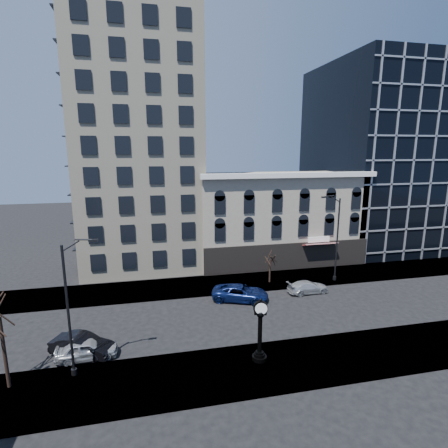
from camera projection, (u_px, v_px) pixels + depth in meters
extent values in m
plane|color=black|center=(212.00, 319.00, 32.10)|extent=(160.00, 160.00, 0.00)
cube|color=gray|center=(199.00, 286.00, 39.73)|extent=(160.00, 6.00, 0.12)
cube|color=gray|center=(233.00, 371.00, 24.44)|extent=(160.00, 6.00, 0.12)
cube|color=beige|center=(139.00, 120.00, 45.04)|extent=(15.00, 15.00, 38.00)
cube|color=#9E9482|center=(276.00, 217.00, 48.64)|extent=(22.00, 10.00, 12.00)
cube|color=white|center=(292.00, 175.00, 42.37)|extent=(22.60, 0.80, 0.60)
cube|color=black|center=(289.00, 257.00, 44.69)|extent=(22.00, 0.30, 3.60)
cube|color=maroon|center=(320.00, 244.00, 44.66)|extent=(4.50, 1.18, 0.55)
cube|color=black|center=(384.00, 158.00, 55.91)|extent=(20.00, 20.00, 28.00)
cylinder|color=black|center=(259.00, 358.00, 25.65)|extent=(1.09, 1.09, 0.30)
cylinder|color=black|center=(259.00, 355.00, 25.60)|extent=(0.79, 0.79, 0.20)
cylinder|color=black|center=(259.00, 352.00, 25.56)|extent=(0.59, 0.59, 0.16)
cylinder|color=black|center=(260.00, 334.00, 25.25)|extent=(0.32, 0.32, 2.86)
sphere|color=black|center=(260.00, 314.00, 24.93)|extent=(0.55, 0.55, 0.55)
cube|color=black|center=(260.00, 313.00, 24.91)|extent=(0.91, 0.43, 0.25)
cylinder|color=black|center=(260.00, 308.00, 24.82)|extent=(1.07, 0.56, 1.03)
cylinder|color=white|center=(261.00, 309.00, 24.66)|extent=(0.85, 0.23, 0.87)
cylinder|color=white|center=(260.00, 307.00, 24.99)|extent=(0.85, 0.23, 0.87)
sphere|color=black|center=(261.00, 300.00, 24.70)|extent=(0.20, 0.20, 0.20)
cylinder|color=black|center=(68.00, 312.00, 23.00)|extent=(0.17, 0.17, 9.21)
cylinder|color=black|center=(74.00, 372.00, 23.91)|extent=(0.39, 0.39, 0.43)
cube|color=black|center=(95.00, 240.00, 22.56)|extent=(0.60, 0.27, 0.15)
cylinder|color=black|center=(337.00, 240.00, 40.31)|extent=(0.18, 0.18, 9.75)
cylinder|color=black|center=(334.00, 278.00, 41.28)|extent=(0.41, 0.41, 0.45)
cube|color=black|center=(322.00, 197.00, 38.92)|extent=(0.64, 0.28, 0.16)
cylinder|color=black|center=(4.00, 352.00, 22.22)|extent=(0.22, 0.22, 4.96)
cylinder|color=black|center=(270.00, 271.00, 40.48)|extent=(0.21, 0.21, 2.65)
imported|color=#A5A8AD|center=(87.00, 349.00, 25.87)|extent=(4.49, 1.99, 1.50)
imported|color=black|center=(82.00, 345.00, 26.33)|extent=(5.06, 3.53, 1.58)
imported|color=#0C194C|center=(240.00, 293.00, 35.90)|extent=(6.30, 4.55, 1.59)
imported|color=#A5A8AD|center=(308.00, 287.00, 37.81)|extent=(4.60, 2.06, 1.31)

